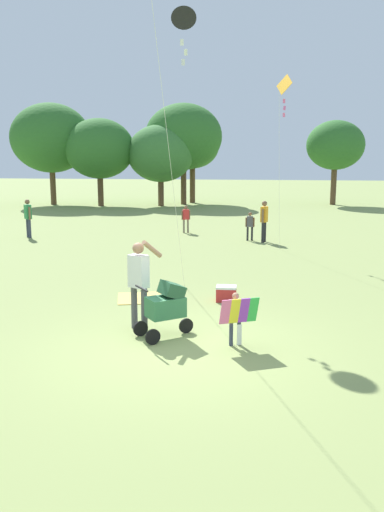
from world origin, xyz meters
TOP-DOWN VIEW (x-y plane):
  - ground_plane at (0.00, 0.00)m, footprint 120.00×120.00m
  - treeline_distant at (-5.88, 25.65)m, footprint 22.37×6.41m
  - child_with_butterfly_kite at (0.95, 0.27)m, footprint 0.67×0.47m
  - person_adult_flyer at (-0.89, 0.96)m, footprint 0.66×0.47m
  - stroller at (-0.31, 0.60)m, footprint 1.05×0.90m
  - kite_adult_black at (-0.52, 4.35)m, footprint 0.64×3.55m
  - kite_green_novelty at (2.01, 9.90)m, footprint 0.49×1.60m
  - person_red_shirt at (0.96, 11.79)m, footprint 0.35×0.14m
  - person_sitting_far at (-1.72, 13.52)m, footprint 0.35×0.23m
  - person_couple_left at (-7.69, 11.48)m, footprint 0.37×0.38m
  - person_kid_running at (1.49, 11.50)m, footprint 0.29×0.48m
  - picnic_blanket at (-1.17, 3.16)m, footprint 1.61×1.34m
  - cooler_box at (0.61, 3.12)m, footprint 0.45×0.33m

SIDE VIEW (x-z plane):
  - ground_plane at x=0.00m, z-range 0.00..0.00m
  - picnic_blanket at x=-1.17m, z-range 0.00..0.02m
  - cooler_box at x=0.61m, z-range 0.00..0.35m
  - child_with_butterfly_kite at x=0.95m, z-range 0.11..1.04m
  - stroller at x=-0.31m, z-range 0.09..1.12m
  - person_red_shirt at x=0.96m, z-range 0.10..1.18m
  - person_sitting_far at x=-1.72m, z-range 0.10..1.24m
  - person_couple_left at x=-7.69m, z-range 0.13..1.64m
  - person_kid_running at x=1.49m, z-range 0.14..1.68m
  - person_adult_flyer at x=-0.89m, z-range 0.13..1.87m
  - treeline_distant at x=-5.88m, z-range 0.70..7.11m
  - kite_green_novelty at x=2.01m, z-range 2.29..8.12m
  - kite_adult_black at x=-0.52m, z-range 2.93..9.48m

